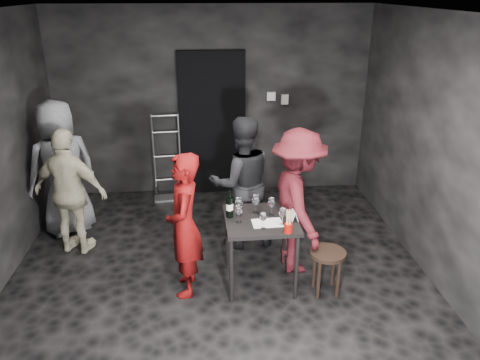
{
  "coord_description": "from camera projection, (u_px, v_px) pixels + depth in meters",
  "views": [
    {
      "loc": [
        -0.1,
        -4.16,
        2.9
      ],
      "look_at": [
        0.23,
        0.25,
        1.07
      ],
      "focal_mm": 35.0,
      "sensor_mm": 36.0,
      "label": 1
    }
  ],
  "objects": [
    {
      "name": "wine_glass_b",
      "position": [
        239.0,
        206.0,
        4.72
      ],
      "size": [
        0.1,
        0.1,
        0.21
      ],
      "primitive_type": null,
      "rotation": [
        0.0,
        0.0,
        0.2
      ],
      "color": "white",
      "rests_on": "tasting_table"
    },
    {
      "name": "hand_truck",
      "position": [
        168.0,
        183.0,
        6.91
      ],
      "size": [
        0.42,
        0.35,
        1.25
      ],
      "rotation": [
        0.0,
        0.0,
        0.1
      ],
      "color": "#B2B2B7",
      "rests_on": "floor"
    },
    {
      "name": "wallbox_upper",
      "position": [
        271.0,
        96.0,
        6.71
      ],
      "size": [
        0.12,
        0.06,
        0.12
      ],
      "primitive_type": "cube",
      "color": "#B7B7B2",
      "rests_on": "wall_back"
    },
    {
      "name": "wallbox_lower",
      "position": [
        285.0,
        99.0,
        6.74
      ],
      "size": [
        0.1,
        0.06,
        0.14
      ],
      "primitive_type": "cube",
      "color": "#B7B7B2",
      "rests_on": "wall_back"
    },
    {
      "name": "doorway",
      "position": [
        212.0,
        125.0,
        6.79
      ],
      "size": [
        0.95,
        0.1,
        2.1
      ],
      "primitive_type": "cube",
      "color": "black",
      "rests_on": "ground"
    },
    {
      "name": "bystander_cream",
      "position": [
        71.0,
        193.0,
        5.29
      ],
      "size": [
        0.95,
        0.64,
        1.48
      ],
      "primitive_type": "imported",
      "rotation": [
        0.0,
        0.0,
        2.86
      ],
      "color": "beige",
      "rests_on": "floor"
    },
    {
      "name": "wine_glass_e",
      "position": [
        282.0,
        216.0,
        4.53
      ],
      "size": [
        0.1,
        0.1,
        0.2
      ],
      "primitive_type": null,
      "rotation": [
        0.0,
        0.0,
        0.43
      ],
      "color": "white",
      "rests_on": "tasting_table"
    },
    {
      "name": "wall_right",
      "position": [
        446.0,
        158.0,
        4.59
      ],
      "size": [
        0.04,
        5.0,
        2.7
      ],
      "primitive_type": "cube",
      "color": "black",
      "rests_on": "ground"
    },
    {
      "name": "floor",
      "position": [
        220.0,
        283.0,
        4.95
      ],
      "size": [
        4.5,
        5.0,
        0.02
      ],
      "primitive_type": "cube",
      "color": "black",
      "rests_on": "ground"
    },
    {
      "name": "bystander_grey",
      "position": [
        61.0,
        160.0,
        5.66
      ],
      "size": [
        1.06,
        0.95,
        1.92
      ],
      "primitive_type": "imported",
      "rotation": [
        0.0,
        0.0,
        3.74
      ],
      "color": "slate",
      "rests_on": "floor"
    },
    {
      "name": "wine_bottle",
      "position": [
        230.0,
        207.0,
        4.68
      ],
      "size": [
        0.07,
        0.07,
        0.3
      ],
      "rotation": [
        0.0,
        0.0,
        0.03
      ],
      "color": "black",
      "rests_on": "tasting_table"
    },
    {
      "name": "server_red",
      "position": [
        184.0,
        226.0,
        4.57
      ],
      "size": [
        0.35,
        0.54,
        1.47
      ],
      "primitive_type": "imported",
      "rotation": [
        0.0,
        0.0,
        -1.57
      ],
      "color": "maroon",
      "rests_on": "floor"
    },
    {
      "name": "tasting_mat",
      "position": [
        267.0,
        223.0,
        4.6
      ],
      "size": [
        0.31,
        0.21,
        0.0
      ],
      "primitive_type": "cube",
      "rotation": [
        0.0,
        0.0,
        0.05
      ],
      "color": "white",
      "rests_on": "tasting_table"
    },
    {
      "name": "woman_black",
      "position": [
        242.0,
        179.0,
        5.42
      ],
      "size": [
        0.87,
        0.57,
        1.68
      ],
      "primitive_type": "imported",
      "rotation": [
        0.0,
        0.0,
        3.29
      ],
      "color": "black",
      "rests_on": "floor"
    },
    {
      "name": "wine_glass_c",
      "position": [
        256.0,
        203.0,
        4.76
      ],
      "size": [
        0.11,
        0.11,
        0.22
      ],
      "primitive_type": null,
      "rotation": [
        0.0,
        0.0,
        0.43
      ],
      "color": "white",
      "rests_on": "tasting_table"
    },
    {
      "name": "breadstick_cup",
      "position": [
        288.0,
        222.0,
        4.38
      ],
      "size": [
        0.08,
        0.08,
        0.25
      ],
      "rotation": [
        0.0,
        0.0,
        0.37
      ],
      "color": "#9E0D07",
      "rests_on": "tasting_table"
    },
    {
      "name": "man_maroon",
      "position": [
        298.0,
        198.0,
        4.93
      ],
      "size": [
        0.64,
        1.14,
        1.68
      ],
      "primitive_type": "imported",
      "rotation": [
        0.0,
        0.0,
        1.7
      ],
      "color": "#51141B",
      "rests_on": "floor"
    },
    {
      "name": "wall_front",
      "position": [
        235.0,
        355.0,
        2.13
      ],
      "size": [
        4.5,
        0.04,
        2.7
      ],
      "primitive_type": "cube",
      "color": "black",
      "rests_on": "ground"
    },
    {
      "name": "wine_glass_d",
      "position": [
        263.0,
        220.0,
        4.47
      ],
      "size": [
        0.07,
        0.07,
        0.18
      ],
      "primitive_type": null,
      "rotation": [
        0.0,
        0.0,
        0.06
      ],
      "color": "white",
      "rests_on": "tasting_table"
    },
    {
      "name": "stool",
      "position": [
        327.0,
        259.0,
        4.67
      ],
      "size": [
        0.36,
        0.36,
        0.47
      ],
      "rotation": [
        0.0,
        0.0,
        -0.08
      ],
      "color": "black",
      "rests_on": "floor"
    },
    {
      "name": "wall_back",
      "position": [
        212.0,
        103.0,
        6.73
      ],
      "size": [
        4.5,
        0.04,
        2.7
      ],
      "primitive_type": "cube",
      "color": "black",
      "rests_on": "ground"
    },
    {
      "name": "wine_glass_a",
      "position": [
        239.0,
        213.0,
        4.58
      ],
      "size": [
        0.09,
        0.09,
        0.19
      ],
      "primitive_type": null,
      "rotation": [
        0.0,
        0.0,
        0.3
      ],
      "color": "white",
      "rests_on": "tasting_table"
    },
    {
      "name": "wine_glass_f",
      "position": [
        271.0,
        206.0,
        4.72
      ],
      "size": [
        0.1,
        0.1,
        0.21
      ],
      "primitive_type": null,
      "rotation": [
        0.0,
        0.0,
        -0.33
      ],
      "color": "white",
      "rests_on": "tasting_table"
    },
    {
      "name": "ceiling",
      "position": [
        214.0,
        13.0,
        3.91
      ],
      "size": [
        4.5,
        5.0,
        0.02
      ],
      "primitive_type": "cube",
      "color": "silver",
      "rests_on": "ground"
    },
    {
      "name": "tasting_table",
      "position": [
        261.0,
        227.0,
        4.73
      ],
      "size": [
        0.72,
        0.72,
        0.75
      ],
      "rotation": [
        0.0,
        0.0,
        0.03
      ],
      "color": "black",
      "rests_on": "floor"
    },
    {
      "name": "reserved_card",
      "position": [
        292.0,
        215.0,
        4.65
      ],
      "size": [
        0.09,
        0.13,
        0.1
      ],
      "primitive_type": null,
      "rotation": [
        0.0,
        0.0,
        0.07
      ],
      "color": "white",
      "rests_on": "tasting_table"
    }
  ]
}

